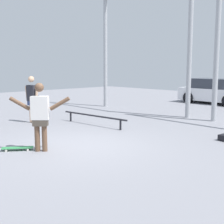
% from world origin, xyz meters
% --- Properties ---
extents(ground_plane, '(36.00, 36.00, 0.00)m').
position_xyz_m(ground_plane, '(0.00, 0.00, 0.00)').
color(ground_plane, gray).
extents(skateboarder, '(1.12, 1.16, 1.73)m').
position_xyz_m(skateboarder, '(-0.19, -0.99, 0.96)').
color(skateboarder, brown).
rests_on(skateboarder, ground_plane).
extents(skateboard, '(0.61, 0.76, 0.08)m').
position_xyz_m(skateboard, '(-0.67, -1.40, 0.06)').
color(skateboard, '#338C4C').
rests_on(skateboard, ground_plane).
extents(grind_rail, '(3.11, 0.32, 0.38)m').
position_xyz_m(grind_rail, '(-1.99, 2.25, 0.31)').
color(grind_rail, black).
rests_on(grind_rail, ground_plane).
extents(canopy_support_left, '(5.31, 0.20, 5.63)m').
position_xyz_m(canopy_support_left, '(-3.15, 6.21, 3.43)').
color(canopy_support_left, '#A5A8AD').
rests_on(canopy_support_left, ground_plane).
extents(parked_car_white, '(3.93, 2.00, 1.44)m').
position_xyz_m(parked_car_white, '(-2.36, 11.67, 0.69)').
color(parked_car_white, white).
rests_on(parked_car_white, ground_plane).
extents(bystander, '(0.73, 0.26, 1.77)m').
position_xyz_m(bystander, '(-3.98, 0.89, 0.98)').
color(bystander, '#DBAD89').
rests_on(bystander, ground_plane).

